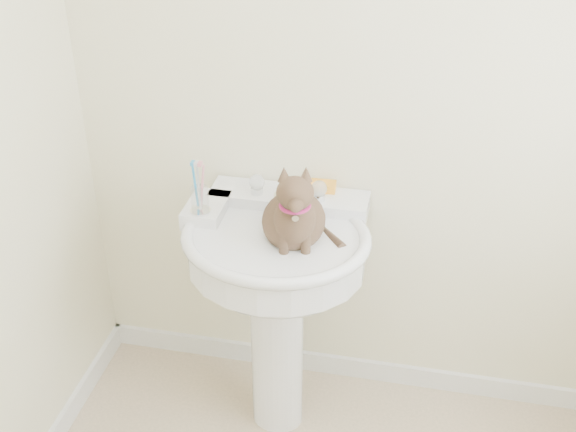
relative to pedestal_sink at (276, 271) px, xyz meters
The scene contains 7 objects.
wall_back 0.70m from the pedestal_sink, 42.97° to the left, with size 2.20×0.00×2.50m, color #EDE7C2, non-canonical shape.
baseboard_back 0.78m from the pedestal_sink, 41.98° to the left, with size 2.20×0.02×0.09m, color white.
pedestal_sink is the anchor object (origin of this frame).
faucet 0.28m from the pedestal_sink, 89.03° to the left, with size 0.28×0.12×0.14m.
soap_bar 0.34m from the pedestal_sink, 65.41° to the left, with size 0.09×0.06×0.03m, color orange.
toothbrush_cup 0.36m from the pedestal_sink, behind, with size 0.07×0.07×0.19m.
cat 0.24m from the pedestal_sink, 17.21° to the right, with size 0.23×0.28×0.42m.
Camera 1 is at (0.13, -1.13, 2.14)m, focal length 45.00 mm.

